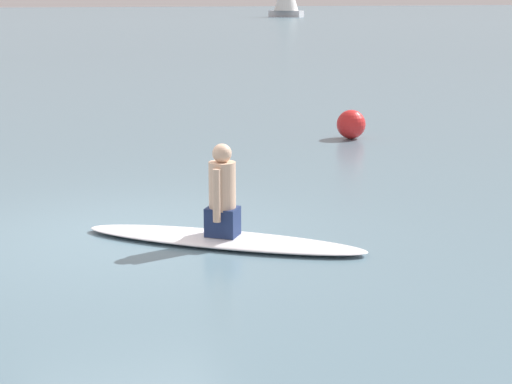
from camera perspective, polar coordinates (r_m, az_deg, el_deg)
ground_plane at (r=9.99m, az=-8.86°, el=-2.83°), size 400.00×400.00×0.00m
surfboard at (r=9.49m, az=-2.28°, el=-3.24°), size 2.63×3.02×0.10m
person_paddler at (r=9.35m, az=-2.31°, el=-0.17°), size 0.44×0.45×1.05m
buoy_marker at (r=16.51m, az=6.49°, el=4.60°), size 0.57×0.57×0.57m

